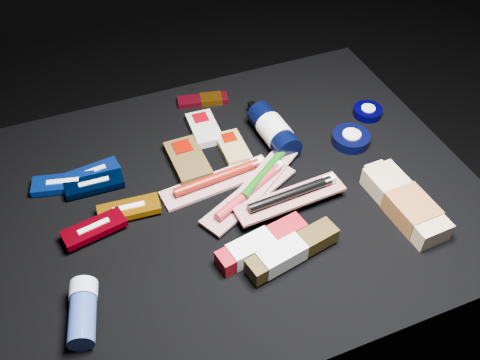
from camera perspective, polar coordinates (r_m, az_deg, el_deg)
name	(u,v)px	position (r m, az deg, el deg)	size (l,w,h in m)	color
ground	(236,297)	(1.41, -0.42, -12.40)	(3.00, 3.00, 0.00)	black
cloth_table	(236,251)	(1.25, -0.47, -7.55)	(0.98, 0.78, 0.40)	black
luna_bar_0	(92,173)	(1.17, -15.49, 0.72)	(0.12, 0.06, 0.02)	#0C2DA9
luna_bar_1	(64,184)	(1.16, -18.31, -0.37)	(0.13, 0.07, 0.02)	#0932B6
luna_bar_2	(94,184)	(1.13, -15.27, -0.43)	(0.12, 0.05, 0.02)	black
luna_bar_3	(129,209)	(1.07, -11.74, -3.05)	(0.12, 0.05, 0.02)	#CC7609
luna_bar_4	(94,229)	(1.05, -15.29, -5.02)	(0.12, 0.07, 0.02)	maroon
clif_bar_0	(187,159)	(1.15, -5.67, 2.27)	(0.07, 0.13, 0.02)	#503D1A
clif_bar_1	(204,127)	(1.23, -3.90, 5.64)	(0.07, 0.11, 0.02)	beige
clif_bar_2	(232,146)	(1.18, -0.83, 3.60)	(0.06, 0.10, 0.02)	tan
power_bar	(205,100)	(1.32, -3.70, 8.55)	(0.13, 0.06, 0.01)	maroon
lotion_bottle	(274,131)	(1.19, 3.62, 5.27)	(0.07, 0.19, 0.06)	black
cream_tin_upper	(368,112)	(1.31, 13.46, 7.12)	(0.07, 0.07, 0.02)	black
cream_tin_lower	(351,138)	(1.22, 11.76, 4.36)	(0.08, 0.08, 0.03)	black
bodywash_bottle	(406,204)	(1.09, 17.26, -2.48)	(0.08, 0.21, 0.04)	#CDAF89
deodorant_stick	(83,312)	(0.94, -16.44, -13.31)	(0.07, 0.12, 0.05)	#2B459A
toothbrush_pack_0	(219,179)	(1.11, -2.27, 0.06)	(0.25, 0.08, 0.03)	silver
toothbrush_pack_1	(250,193)	(1.07, 1.10, -1.38)	(0.23, 0.15, 0.03)	beige
toothbrush_pack_2	(266,172)	(1.10, 2.82, 0.81)	(0.20, 0.16, 0.02)	silver
toothbrush_pack_3	(292,196)	(1.05, 5.53, -1.70)	(0.23, 0.07, 0.03)	#B8AEAC
toothpaste_carton_red	(258,245)	(0.99, 1.95, -6.98)	(0.18, 0.07, 0.04)	maroon
toothpaste_carton_green	(289,252)	(0.97, 5.22, -7.69)	(0.19, 0.08, 0.04)	#3A2C0F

